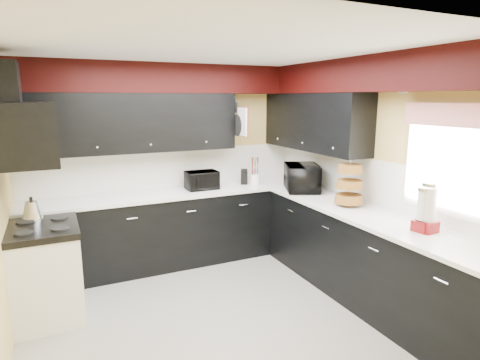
% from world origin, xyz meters
% --- Properties ---
extents(ground, '(3.60, 3.60, 0.00)m').
position_xyz_m(ground, '(0.00, 0.00, 0.00)').
color(ground, gray).
rests_on(ground, ground).
extents(wall_back, '(3.60, 0.06, 2.50)m').
position_xyz_m(wall_back, '(0.00, 1.80, 1.25)').
color(wall_back, '#E0C666').
rests_on(wall_back, ground).
extents(wall_right, '(0.06, 3.60, 2.50)m').
position_xyz_m(wall_right, '(1.80, 0.00, 1.25)').
color(wall_right, '#E0C666').
rests_on(wall_right, ground).
extents(ceiling, '(3.60, 3.60, 0.06)m').
position_xyz_m(ceiling, '(0.00, 0.00, 2.50)').
color(ceiling, white).
rests_on(ceiling, wall_back).
extents(cab_back, '(3.60, 0.60, 0.90)m').
position_xyz_m(cab_back, '(0.00, 1.50, 0.45)').
color(cab_back, black).
rests_on(cab_back, ground).
extents(cab_right, '(0.60, 3.00, 0.90)m').
position_xyz_m(cab_right, '(1.50, -0.30, 0.45)').
color(cab_right, black).
rests_on(cab_right, ground).
extents(counter_back, '(3.62, 0.64, 0.04)m').
position_xyz_m(counter_back, '(0.00, 1.50, 0.92)').
color(counter_back, white).
rests_on(counter_back, cab_back).
extents(counter_right, '(0.64, 3.02, 0.04)m').
position_xyz_m(counter_right, '(1.50, -0.30, 0.92)').
color(counter_right, white).
rests_on(counter_right, cab_right).
extents(splash_back, '(3.60, 0.02, 0.50)m').
position_xyz_m(splash_back, '(0.00, 1.79, 1.19)').
color(splash_back, white).
rests_on(splash_back, counter_back).
extents(splash_right, '(0.02, 3.60, 0.50)m').
position_xyz_m(splash_right, '(1.79, 0.00, 1.19)').
color(splash_right, white).
rests_on(splash_right, counter_right).
extents(upper_back, '(2.60, 0.35, 0.70)m').
position_xyz_m(upper_back, '(-0.50, 1.62, 1.80)').
color(upper_back, black).
rests_on(upper_back, wall_back).
extents(upper_right, '(0.35, 1.80, 0.70)m').
position_xyz_m(upper_right, '(1.62, 0.90, 1.80)').
color(upper_right, black).
rests_on(upper_right, wall_right).
extents(soffit_back, '(3.60, 0.36, 0.35)m').
position_xyz_m(soffit_back, '(0.00, 1.62, 2.33)').
color(soffit_back, black).
rests_on(soffit_back, wall_back).
extents(soffit_right, '(0.36, 3.24, 0.35)m').
position_xyz_m(soffit_right, '(1.62, -0.18, 2.33)').
color(soffit_right, black).
rests_on(soffit_right, wall_right).
extents(stove, '(0.60, 0.75, 0.86)m').
position_xyz_m(stove, '(-1.50, 0.75, 0.43)').
color(stove, white).
rests_on(stove, ground).
extents(cooktop, '(0.62, 0.77, 0.06)m').
position_xyz_m(cooktop, '(-1.50, 0.75, 0.89)').
color(cooktop, black).
rests_on(cooktop, stove).
extents(hood, '(0.50, 0.78, 0.55)m').
position_xyz_m(hood, '(-1.55, 0.75, 1.78)').
color(hood, black).
rests_on(hood, wall_left).
extents(hood_duct, '(0.24, 0.40, 0.40)m').
position_xyz_m(hood_duct, '(-1.68, 0.75, 2.20)').
color(hood_duct, black).
rests_on(hood_duct, wall_left).
extents(window, '(0.03, 0.86, 0.96)m').
position_xyz_m(window, '(1.79, -0.90, 1.55)').
color(window, white).
rests_on(window, wall_right).
extents(valance, '(0.04, 0.88, 0.20)m').
position_xyz_m(valance, '(1.73, -0.90, 1.95)').
color(valance, red).
rests_on(valance, wall_right).
extents(pan_top, '(0.03, 0.22, 0.40)m').
position_xyz_m(pan_top, '(0.82, 1.55, 2.00)').
color(pan_top, black).
rests_on(pan_top, upper_back).
extents(pan_mid, '(0.03, 0.28, 0.46)m').
position_xyz_m(pan_mid, '(0.82, 1.42, 1.75)').
color(pan_mid, black).
rests_on(pan_mid, upper_back).
extents(pan_low, '(0.03, 0.24, 0.42)m').
position_xyz_m(pan_low, '(0.82, 1.68, 1.72)').
color(pan_low, black).
rests_on(pan_low, upper_back).
extents(cut_board, '(0.03, 0.26, 0.35)m').
position_xyz_m(cut_board, '(0.83, 1.30, 1.80)').
color(cut_board, white).
rests_on(cut_board, upper_back).
extents(baskets, '(0.27, 0.27, 0.50)m').
position_xyz_m(baskets, '(1.52, 0.05, 1.18)').
color(baskets, brown).
rests_on(baskets, upper_right).
extents(deco_plate, '(0.03, 0.24, 0.24)m').
position_xyz_m(deco_plate, '(1.77, -0.35, 2.25)').
color(deco_plate, white).
rests_on(deco_plate, wall_right).
extents(toaster_oven, '(0.40, 0.33, 0.23)m').
position_xyz_m(toaster_oven, '(0.35, 1.50, 1.06)').
color(toaster_oven, black).
rests_on(toaster_oven, counter_back).
extents(microwave, '(0.60, 0.70, 0.33)m').
position_xyz_m(microwave, '(1.48, 0.89, 1.10)').
color(microwave, black).
rests_on(microwave, counter_right).
extents(utensil_crock, '(0.17, 0.17, 0.14)m').
position_xyz_m(utensil_crock, '(1.09, 1.45, 1.01)').
color(utensil_crock, white).
rests_on(utensil_crock, counter_back).
extents(knife_block, '(0.13, 0.15, 0.20)m').
position_xyz_m(knife_block, '(0.97, 1.53, 1.04)').
color(knife_block, black).
rests_on(knife_block, counter_back).
extents(kettle, '(0.23, 0.23, 0.18)m').
position_xyz_m(kettle, '(-1.59, 1.04, 1.01)').
color(kettle, '#AFAEB2').
rests_on(kettle, cooktop).
extents(dispenser_a, '(0.17, 0.17, 0.42)m').
position_xyz_m(dispenser_a, '(1.56, -0.94, 1.15)').
color(dispenser_a, '#65020F').
rests_on(dispenser_a, counter_right).
extents(dispenser_b, '(0.15, 0.15, 0.36)m').
position_xyz_m(dispenser_b, '(1.53, -0.91, 1.12)').
color(dispenser_b, '#680004').
rests_on(dispenser_b, counter_right).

